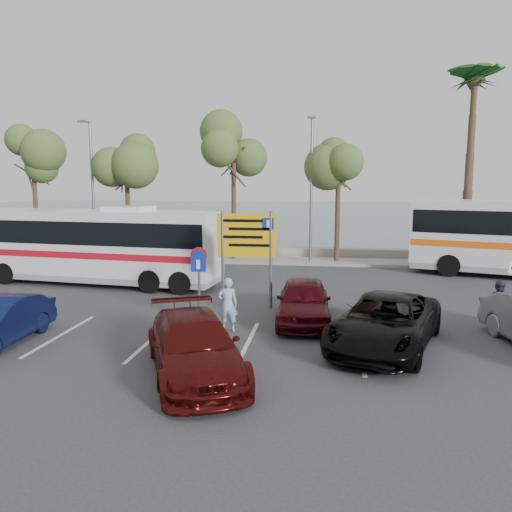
# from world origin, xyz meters

# --- Properties ---
(ground) EXTENTS (120.00, 120.00, 0.00)m
(ground) POSITION_xyz_m (0.00, 0.00, 0.00)
(ground) COLOR #333336
(ground) RESTS_ON ground
(kerb_strip) EXTENTS (44.00, 2.40, 0.15)m
(kerb_strip) POSITION_xyz_m (0.00, 14.00, 0.07)
(kerb_strip) COLOR gray
(kerb_strip) RESTS_ON ground
(seawall) EXTENTS (48.00, 0.80, 0.60)m
(seawall) POSITION_xyz_m (0.00, 16.00, 0.30)
(seawall) COLOR gray
(seawall) RESTS_ON ground
(sea) EXTENTS (140.00, 140.00, 0.00)m
(sea) POSITION_xyz_m (0.00, 60.00, 0.01)
(sea) COLOR #415B68
(sea) RESTS_ON ground
(tree_far_left) EXTENTS (3.20, 3.20, 7.60)m
(tree_far_left) POSITION_xyz_m (-14.00, 14.00, 6.33)
(tree_far_left) COLOR #382619
(tree_far_left) RESTS_ON kerb_strip
(tree_left) EXTENTS (3.20, 3.20, 7.20)m
(tree_left) POSITION_xyz_m (-8.00, 14.00, 6.00)
(tree_left) COLOR #382619
(tree_left) RESTS_ON kerb_strip
(tree_mid) EXTENTS (3.20, 3.20, 8.00)m
(tree_mid) POSITION_xyz_m (-1.50, 14.00, 6.65)
(tree_mid) COLOR #382619
(tree_mid) RESTS_ON kerb_strip
(tree_right) EXTENTS (3.20, 3.20, 7.40)m
(tree_right) POSITION_xyz_m (4.50, 14.00, 6.17)
(tree_right) COLOR #382619
(tree_right) RESTS_ON kerb_strip
(palm_tree) EXTENTS (4.80, 4.80, 11.20)m
(palm_tree) POSITION_xyz_m (11.50, 14.00, 9.87)
(palm_tree) COLOR #382619
(palm_tree) RESTS_ON kerb_strip
(street_lamp_left) EXTENTS (0.45, 1.15, 8.01)m
(street_lamp_left) POSITION_xyz_m (-10.00, 13.52, 4.60)
(street_lamp_left) COLOR slate
(street_lamp_left) RESTS_ON kerb_strip
(street_lamp_right) EXTENTS (0.45, 1.15, 8.01)m
(street_lamp_right) POSITION_xyz_m (3.00, 13.52, 4.60)
(street_lamp_right) COLOR slate
(street_lamp_right) RESTS_ON kerb_strip
(direction_sign) EXTENTS (2.20, 0.12, 3.60)m
(direction_sign) POSITION_xyz_m (1.00, 3.20, 2.43)
(direction_sign) COLOR slate
(direction_sign) RESTS_ON ground
(sign_no_stop) EXTENTS (0.60, 0.08, 2.35)m
(sign_no_stop) POSITION_xyz_m (-0.60, 2.38, 1.58)
(sign_no_stop) COLOR slate
(sign_no_stop) RESTS_ON ground
(sign_parking) EXTENTS (0.50, 0.07, 2.25)m
(sign_parking) POSITION_xyz_m (-0.20, 0.79, 1.47)
(sign_parking) COLOR slate
(sign_parking) RESTS_ON ground
(lane_markings) EXTENTS (12.02, 4.20, 0.01)m
(lane_markings) POSITION_xyz_m (-1.14, -1.00, 0.00)
(lane_markings) COLOR silver
(lane_markings) RESTS_ON ground
(coach_bus_left) EXTENTS (11.74, 3.80, 3.59)m
(coach_bus_left) POSITION_xyz_m (-6.50, 6.50, 1.67)
(coach_bus_left) COLOR silver
(coach_bus_left) RESTS_ON ground
(car_maroon) EXTENTS (3.84, 5.35, 1.44)m
(car_maroon) POSITION_xyz_m (0.80, -3.50, 0.72)
(car_maroon) COLOR #4A0D0C
(car_maroon) RESTS_ON ground
(car_red) EXTENTS (1.89, 4.36, 1.47)m
(car_red) POSITION_xyz_m (3.20, 1.50, 0.73)
(car_red) COLOR #3F0911
(car_red) RESTS_ON ground
(suv_black) EXTENTS (4.06, 5.84, 1.48)m
(suv_black) POSITION_xyz_m (5.60, -0.80, 0.74)
(suv_black) COLOR black
(suv_black) RESTS_ON ground
(pedestrian_near) EXTENTS (0.70, 0.53, 1.72)m
(pedestrian_near) POSITION_xyz_m (0.89, 0.11, 0.86)
(pedestrian_near) COLOR #8BA9CB
(pedestrian_near) RESTS_ON ground
(pedestrian_far) EXTENTS (0.94, 0.96, 1.56)m
(pedestrian_far) POSITION_xyz_m (9.41, 1.71, 0.78)
(pedestrian_far) COLOR #31364A
(pedestrian_far) RESTS_ON ground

